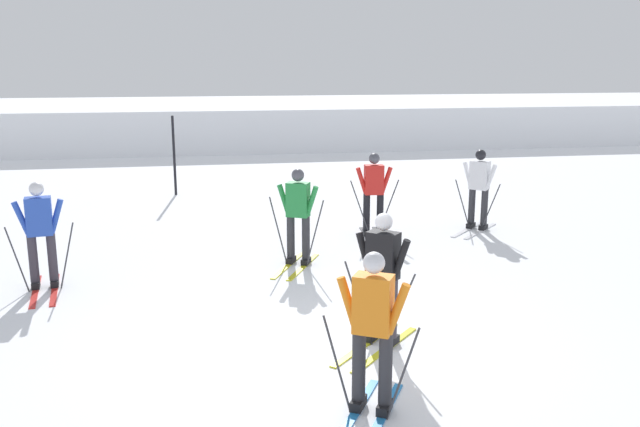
% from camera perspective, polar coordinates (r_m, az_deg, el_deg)
% --- Properties ---
extents(ground_plane, '(120.00, 120.00, 0.00)m').
position_cam_1_polar(ground_plane, '(9.02, 0.15, -10.34)').
color(ground_plane, white).
extents(far_snow_ridge, '(80.00, 7.55, 1.66)m').
position_cam_1_polar(far_snow_ridge, '(29.68, -6.99, 7.48)').
color(far_snow_ridge, white).
rests_on(far_snow_ridge, ground).
extents(skier_green, '(1.04, 1.60, 1.71)m').
position_cam_1_polar(skier_green, '(11.83, -1.86, -0.03)').
color(skier_green, gold).
rests_on(skier_green, ground).
extents(skier_orange, '(1.11, 1.58, 1.71)m').
position_cam_1_polar(skier_orange, '(6.91, 4.43, -9.60)').
color(skier_orange, '#237AC6').
rests_on(skier_orange, ground).
extents(skier_white, '(1.38, 1.40, 1.71)m').
position_cam_1_polar(skier_white, '(14.69, 13.19, 2.16)').
color(skier_white, silver).
rests_on(skier_white, ground).
extents(skier_black, '(1.36, 1.42, 1.71)m').
position_cam_1_polar(skier_black, '(8.54, 5.25, -5.18)').
color(skier_black, gold).
rests_on(skier_black, ground).
extents(skier_blue, '(0.99, 1.64, 1.71)m').
position_cam_1_polar(skier_blue, '(11.44, -22.42, -1.46)').
color(skier_blue, red).
rests_on(skier_blue, ground).
extents(skier_red, '(1.00, 1.62, 1.71)m').
position_cam_1_polar(skier_red, '(13.83, 4.53, 1.81)').
color(skier_red, black).
rests_on(skier_red, ground).
extents(trail_marker_pole, '(0.07, 0.07, 2.11)m').
position_cam_1_polar(trail_marker_pole, '(18.43, -12.14, 4.77)').
color(trail_marker_pole, black).
rests_on(trail_marker_pole, ground).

